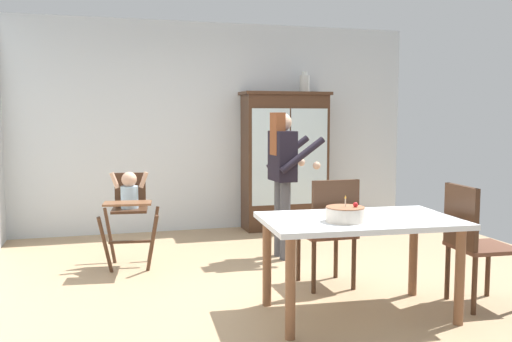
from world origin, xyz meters
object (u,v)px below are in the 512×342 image
at_px(ceramic_vase, 305,83).
at_px(high_chair_with_toddler, 130,202).
at_px(dining_chair_far_side, 330,225).
at_px(dining_chair_right_end, 471,237).
at_px(dining_table, 359,231).
at_px(birthday_cake, 345,214).
at_px(adult_person, 283,167).
at_px(china_cabinet, 285,160).

xyz_separation_m(ceramic_vase, high_chair_with_toddler, (-2.36, -1.40, -1.27)).
xyz_separation_m(dining_chair_far_side, dining_chair_right_end, (0.88, -0.71, 0.00)).
distance_m(ceramic_vase, dining_table, 3.57).
bearing_deg(birthday_cake, dining_chair_far_side, 74.02).
distance_m(ceramic_vase, adult_person, 1.92).
bearing_deg(dining_chair_right_end, high_chair_with_toddler, 56.53).
bearing_deg(birthday_cake, china_cabinet, 78.54).
height_order(adult_person, birthday_cake, adult_person).
bearing_deg(china_cabinet, dining_table, -98.96).
bearing_deg(dining_chair_far_side, china_cabinet, -100.54).
height_order(birthday_cake, dining_chair_right_end, dining_chair_right_end).
distance_m(ceramic_vase, high_chair_with_toddler, 3.02).
height_order(ceramic_vase, adult_person, ceramic_vase).
bearing_deg(dining_table, adult_person, 90.20).
bearing_deg(ceramic_vase, dining_chair_right_end, -87.38).
distance_m(china_cabinet, dining_table, 3.29).
bearing_deg(adult_person, dining_chair_right_end, -155.24).
relative_size(china_cabinet, dining_table, 1.22).
relative_size(china_cabinet, adult_person, 1.18).
bearing_deg(china_cabinet, dining_chair_right_end, -82.71).
xyz_separation_m(high_chair_with_toddler, dining_chair_right_end, (2.51, -1.90, -0.10)).
bearing_deg(dining_chair_right_end, adult_person, 30.83).
bearing_deg(birthday_cake, dining_table, 32.80).
xyz_separation_m(high_chair_with_toddler, dining_chair_far_side, (1.63, -1.19, -0.10)).
bearing_deg(china_cabinet, birthday_cake, -101.46).
xyz_separation_m(dining_table, dining_chair_right_end, (0.93, -0.06, -0.08)).
bearing_deg(china_cabinet, dining_chair_far_side, -100.10).
bearing_deg(dining_table, dining_chair_right_end, -3.70).
xyz_separation_m(ceramic_vase, dining_chair_right_end, (0.15, -3.30, -1.37)).
relative_size(adult_person, dining_chair_far_side, 1.59).
height_order(high_chair_with_toddler, dining_chair_right_end, dining_chair_right_end).
relative_size(adult_person, dining_table, 1.03).
relative_size(adult_person, dining_chair_right_end, 1.59).
relative_size(china_cabinet, dining_chair_far_side, 1.88).
bearing_deg(dining_table, china_cabinet, 81.04).
relative_size(dining_table, dining_chair_right_end, 1.55).
bearing_deg(dining_chair_far_side, birthday_cake, 73.58).
distance_m(dining_table, dining_chair_right_end, 0.94).
bearing_deg(dining_chair_right_end, china_cabinet, 10.97).
distance_m(high_chair_with_toddler, dining_table, 2.42).
height_order(china_cabinet, dining_table, china_cabinet).
bearing_deg(high_chair_with_toddler, china_cabinet, 40.38).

